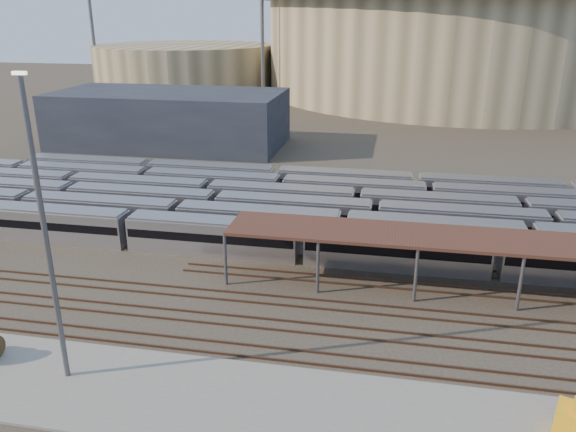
{
  "coord_description": "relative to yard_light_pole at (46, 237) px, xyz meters",
  "views": [
    {
      "loc": [
        6.51,
        -43.76,
        24.05
      ],
      "look_at": [
        -4.19,
        12.0,
        3.2
      ],
      "focal_mm": 35.0,
      "sensor_mm": 36.0,
      "label": 1
    }
  ],
  "objects": [
    {
      "name": "stadium",
      "position": [
        39.74,
        154.42,
        5.89
      ],
      "size": [
        124.0,
        124.0,
        32.5
      ],
      "color": "tan",
      "rests_on": "ground"
    },
    {
      "name": "empty_tracks",
      "position": [
        14.74,
        9.42,
        -10.49
      ],
      "size": [
        170.0,
        9.62,
        0.18
      ],
      "color": "#4C3323",
      "rests_on": "ground"
    },
    {
      "name": "ground",
      "position": [
        14.74,
        14.42,
        -10.58
      ],
      "size": [
        420.0,
        420.0,
        0.0
      ],
      "primitive_type": "plane",
      "color": "#383026",
      "rests_on": "ground"
    },
    {
      "name": "apron",
      "position": [
        9.74,
        -0.58,
        -10.48
      ],
      "size": [
        50.0,
        9.0,
        0.2
      ],
      "primitive_type": "cube",
      "color": "gray",
      "rests_on": "ground"
    },
    {
      "name": "floodlight_1",
      "position": [
        -70.26,
        134.42,
        10.07
      ],
      "size": [
        4.0,
        1.0,
        38.4
      ],
      "color": "#56565B",
      "rests_on": "ground"
    },
    {
      "name": "subway_trains",
      "position": [
        16.33,
        32.92,
        -8.78
      ],
      "size": [
        129.23,
        23.9,
        3.6
      ],
      "color": "silver",
      "rests_on": "ground"
    },
    {
      "name": "inspection_shed",
      "position": [
        36.74,
        18.42,
        -5.6
      ],
      "size": [
        60.3,
        6.0,
        5.3
      ],
      "color": "#56565B",
      "rests_on": "ground"
    },
    {
      "name": "floodlight_3",
      "position": [
        4.74,
        174.42,
        10.07
      ],
      "size": [
        4.0,
        1.0,
        38.4
      ],
      "color": "#56565B",
      "rests_on": "ground"
    },
    {
      "name": "service_building",
      "position": [
        -20.26,
        69.42,
        -5.58
      ],
      "size": [
        42.0,
        20.0,
        10.0
      ],
      "primitive_type": "cube",
      "color": "#1E232D",
      "rests_on": "ground"
    },
    {
      "name": "yard_light_pole",
      "position": [
        0.0,
        0.0,
        0.0
      ],
      "size": [
        0.82,
        0.36,
        20.59
      ],
      "color": "#56565B",
      "rests_on": "apron"
    },
    {
      "name": "secondary_arena",
      "position": [
        -45.26,
        144.42,
        -3.58
      ],
      "size": [
        56.0,
        56.0,
        14.0
      ],
      "primitive_type": "cylinder",
      "color": "tan",
      "rests_on": "ground"
    },
    {
      "name": "floodlight_0",
      "position": [
        -15.26,
        124.42,
        10.07
      ],
      "size": [
        4.0,
        1.0,
        38.4
      ],
      "color": "#56565B",
      "rests_on": "ground"
    }
  ]
}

